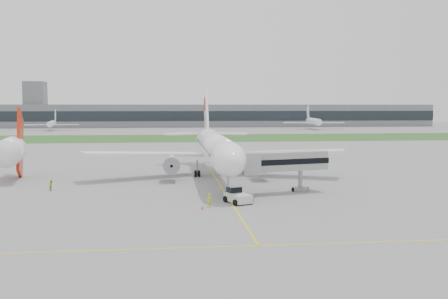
{
  "coord_description": "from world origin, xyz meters",
  "views": [
    {
      "loc": [
        -8.23,
        -85.28,
        13.13
      ],
      "look_at": [
        1.27,
        2.0,
        5.45
      ],
      "focal_mm": 40.0,
      "sensor_mm": 36.0,
      "label": 1
    }
  ],
  "objects": [
    {
      "name": "ground_crew_near",
      "position": [
        -3.29,
        -21.65,
        0.93
      ],
      "size": [
        0.8,
        0.69,
        1.86
      ],
      "primitive_type": "imported",
      "rotation": [
        0.0,
        0.0,
        3.58
      ],
      "color": "#B8CE22",
      "rests_on": "ground"
    },
    {
      "name": "distant_aircraft_left",
      "position": [
        -71.18,
        189.94,
        0.0
      ],
      "size": [
        31.31,
        28.5,
        10.74
      ],
      "primitive_type": null,
      "rotation": [
        0.0,
        0.0,
        0.14
      ],
      "color": "white",
      "rests_on": "ground"
    },
    {
      "name": "pushback_tug",
      "position": [
        0.79,
        -18.88,
        0.97
      ],
      "size": [
        3.94,
        4.7,
        2.11
      ],
      "rotation": [
        0.0,
        0.0,
        0.38
      ],
      "color": "silver",
      "rests_on": "ground"
    },
    {
      "name": "apron_markings",
      "position": [
        0.0,
        -5.0,
        0.0
      ],
      "size": [
        70.0,
        70.0,
        0.04
      ],
      "primitive_type": null,
      "color": "yellow",
      "rests_on": "ground"
    },
    {
      "name": "distant_aircraft_right",
      "position": [
        72.24,
        188.08,
        0.0
      ],
      "size": [
        36.76,
        33.18,
        12.98
      ],
      "primitive_type": null,
      "rotation": [
        0.0,
        0.0,
        -0.1
      ],
      "color": "white",
      "rests_on": "ground"
    },
    {
      "name": "ground_crew_far",
      "position": [
        -26.6,
        -6.21,
        0.84
      ],
      "size": [
        0.75,
        0.9,
        1.69
      ],
      "primitive_type": "imported",
      "rotation": [
        0.0,
        0.0,
        1.43
      ],
      "color": "#91CB21",
      "rests_on": "ground"
    },
    {
      "name": "safety_cone_right",
      "position": [
        0.78,
        -19.2,
        0.31
      ],
      "size": [
        0.45,
        0.45,
        0.62
      ],
      "primitive_type": "cone",
      "color": "#FF4F0D",
      "rests_on": "ground"
    },
    {
      "name": "ground",
      "position": [
        0.0,
        0.0,
        0.0
      ],
      "size": [
        600.0,
        600.0,
        0.0
      ],
      "primitive_type": "plane",
      "color": "gray",
      "rests_on": "ground"
    },
    {
      "name": "terminal_building",
      "position": [
        0.0,
        229.87,
        7.0
      ],
      "size": [
        320.0,
        22.3,
        14.0
      ],
      "color": "slate",
      "rests_on": "ground"
    },
    {
      "name": "airliner",
      "position": [
        0.0,
        4.87,
        5.66
      ],
      "size": [
        48.13,
        53.95,
        17.88
      ],
      "color": "white",
      "rests_on": "ground"
    },
    {
      "name": "jet_bridge",
      "position": [
        8.32,
        -12.31,
        4.77
      ],
      "size": [
        13.68,
        6.88,
        6.44
      ],
      "rotation": [
        0.0,
        0.0,
        0.24
      ],
      "color": "gray",
      "rests_on": "ground"
    },
    {
      "name": "control_tower",
      "position": [
        -90.0,
        232.0,
        0.0
      ],
      "size": [
        12.0,
        12.0,
        56.0
      ],
      "primitive_type": null,
      "color": "slate",
      "rests_on": "ground"
    },
    {
      "name": "neighbor_aircraft",
      "position": [
        -35.88,
        5.17,
        5.4
      ],
      "size": [
        6.4,
        16.86,
        13.61
      ],
      "rotation": [
        0.0,
        0.0,
        0.18
      ],
      "color": "#B4210A",
      "rests_on": "ground"
    },
    {
      "name": "grass_strip",
      "position": [
        0.0,
        120.0,
        0.01
      ],
      "size": [
        600.0,
        50.0,
        0.02
      ],
      "primitive_type": "cube",
      "color": "#2C5C22",
      "rests_on": "ground"
    },
    {
      "name": "safety_cone_left",
      "position": [
        -4.21,
        -22.89,
        0.28
      ],
      "size": [
        0.4,
        0.4,
        0.56
      ],
      "primitive_type": "cone",
      "color": "#FF4F0D",
      "rests_on": "ground"
    }
  ]
}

